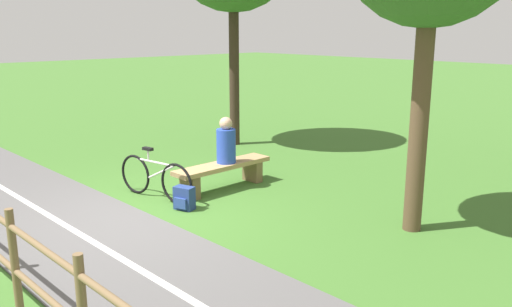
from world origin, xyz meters
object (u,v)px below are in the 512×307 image
bench (223,171)px  backpack (184,198)px  person_seated (226,143)px  bicycle (155,178)px

bench → backpack: bench is taller
bench → person_seated: bearing=-180.0°
person_seated → backpack: person_seated is taller
person_seated → backpack: (1.25, 0.43, -0.66)m
bench → person_seated: 0.51m
bench → bicycle: (1.19, -0.36, 0.03)m
person_seated → backpack: size_ratio=2.21×
bench → bicycle: size_ratio=1.18×
person_seated → backpack: bearing=18.2°
person_seated → backpack: 1.48m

